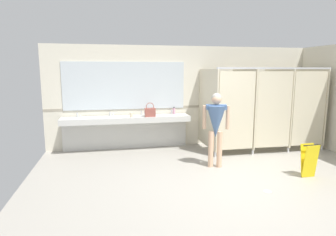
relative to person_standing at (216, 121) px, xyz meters
name	(u,v)px	position (x,y,z in m)	size (l,w,h in m)	color
ground_plane	(233,188)	(-0.04, -1.03, -1.03)	(7.41, 6.55, 0.10)	#9E998E
wall_back	(188,96)	(-0.04, 2.01, 0.35)	(7.41, 0.12, 2.66)	beige
wall_back_tile_band	(188,107)	(-0.04, 1.94, 0.07)	(7.41, 0.01, 0.06)	#9E937F
vanity_counter	(126,125)	(-1.73, 1.74, -0.34)	(3.19, 0.54, 0.99)	silver
mirror_panel	(125,86)	(-1.73, 1.94, 0.65)	(3.09, 0.02, 1.21)	silver
bathroom_stalls	(264,107)	(1.71, 1.06, 0.11)	(2.95, 1.33, 2.09)	beige
person_standing	(216,121)	(0.00, 0.00, 0.00)	(0.53, 0.50, 1.56)	#DBAD89
handbag	(150,112)	(-1.15, 1.52, 0.02)	(0.26, 0.15, 0.35)	#934C42
soap_dispenser	(174,111)	(-0.47, 1.82, -0.02)	(0.07, 0.07, 0.19)	#D899B2
paper_cup	(131,115)	(-1.62, 1.53, -0.05)	(0.07, 0.07, 0.11)	beige
wet_floor_sign	(309,160)	(1.53, -0.93, -0.65)	(0.28, 0.19, 0.64)	yellow
floor_drain_cover	(267,191)	(0.41, -1.38, -0.98)	(0.14, 0.14, 0.01)	#B7BABF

